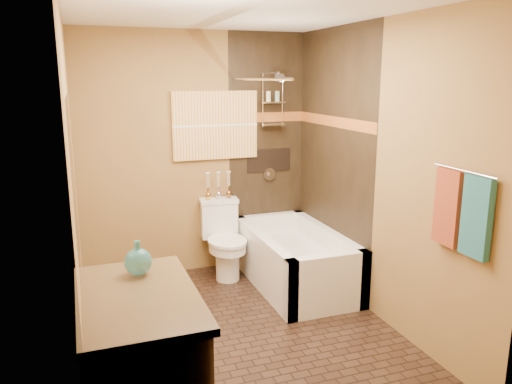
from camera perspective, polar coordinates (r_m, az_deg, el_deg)
name	(u,v)px	position (r m, az deg, el deg)	size (l,w,h in m)	color
floor	(243,332)	(4.24, -1.55, -15.70)	(3.00, 3.00, 0.00)	black
wall_left	(75,195)	(3.62, -20.01, -0.32)	(0.02, 3.00, 2.50)	olive
wall_right	(377,173)	(4.32, 13.65, 2.15)	(0.02, 3.00, 2.50)	olive
wall_back	(197,155)	(5.23, -6.81, 4.25)	(2.40, 0.02, 2.50)	olive
wall_front	(338,242)	(2.47, 9.30, -5.70)	(2.40, 0.02, 2.50)	olive
ceiling	(240,10)	(3.75, -1.80, 20.11)	(3.00, 3.00, 0.00)	silver
alcove_tile_back	(267,151)	(5.44, 1.22, 4.68)	(0.85, 0.01, 2.50)	black
alcove_tile_right	(333,159)	(4.95, 8.78, 3.70)	(0.01, 1.50, 2.50)	black
mosaic_band_back	(267,117)	(5.39, 1.28, 8.56)	(0.85, 0.01, 0.10)	brown
mosaic_band_right	(333,121)	(4.90, 8.83, 7.97)	(0.01, 1.50, 0.10)	brown
alcove_niche	(269,160)	(5.46, 1.49, 3.64)	(0.50, 0.01, 0.25)	black
shower_fixtures	(273,113)	(5.30, 1.93, 8.98)	(0.24, 0.33, 1.16)	silver
curtain_rod	(257,79)	(4.56, 0.16, 12.80)	(0.03, 0.03, 1.55)	silver
towel_bar	(464,171)	(3.44, 22.71, 2.19)	(0.02, 0.02, 0.55)	silver
towel_teal	(477,217)	(3.41, 23.90, -2.66)	(0.05, 0.22, 0.52)	#1F5A69
towel_rust	(448,207)	(3.60, 21.08, -1.65)	(0.05, 0.22, 0.52)	maroon
sunset_painting	(215,125)	(5.21, -4.67, 7.60)	(0.90, 0.04, 0.70)	gold
vanity_mirror	(74,189)	(2.59, -20.09, 0.31)	(0.01, 1.00, 0.90)	white
bathtub	(295,263)	(5.05, 4.46, -8.13)	(0.80, 1.50, 0.55)	white
toilet	(224,239)	(5.20, -3.68, -5.39)	(0.42, 0.61, 0.79)	white
vanity	(140,370)	(3.00, -13.12, -19.19)	(0.63, 1.03, 0.91)	black
teal_bottle	(138,258)	(3.00, -13.35, -7.35)	(0.16, 0.16, 0.25)	#277476
bud_vases	(219,185)	(5.22, -4.31, 0.85)	(0.28, 0.06, 0.28)	#B99139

